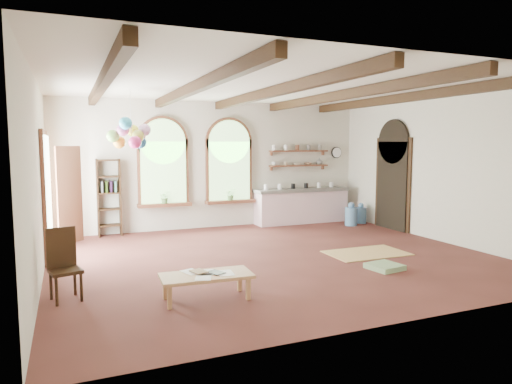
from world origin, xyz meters
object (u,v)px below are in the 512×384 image
coffee_table (206,277)px  balloon_cluster (131,134)px  kitchen_counter (301,205)px  side_chair (65,280)px

coffee_table → balloon_cluster: size_ratio=1.12×
kitchen_counter → balloon_cluster: balloon_cluster is taller
coffee_table → side_chair: (-1.80, 0.72, -0.03)m
side_chair → balloon_cluster: bearing=63.4°
coffee_table → side_chair: bearing=158.2°
kitchen_counter → balloon_cluster: size_ratio=2.33×
kitchen_counter → coffee_table: bearing=-129.8°
balloon_cluster → side_chair: bearing=-116.6°
balloon_cluster → coffee_table: bearing=-80.3°
kitchen_counter → side_chair: 7.34m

